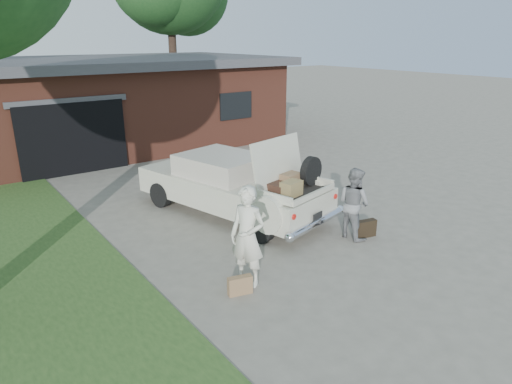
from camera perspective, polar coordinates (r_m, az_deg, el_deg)
ground at (r=9.16m, az=2.25°, el=-7.51°), size 90.00×90.00×0.00m
house at (r=19.03m, az=-17.64°, el=10.76°), size 12.80×7.80×3.30m
sedan at (r=10.88m, az=-2.96°, el=0.94°), size 2.98×5.21×2.03m
woman_left at (r=7.69m, az=-1.07°, el=-5.59°), size 0.64×0.76×1.77m
woman_right at (r=9.74m, az=12.11°, el=-1.38°), size 0.58×0.75×1.53m
suitcase_left at (r=7.71m, az=-2.01°, el=-11.58°), size 0.43×0.23×0.32m
suitcase_right at (r=10.02m, az=13.51°, el=-4.47°), size 0.50×0.25×0.37m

